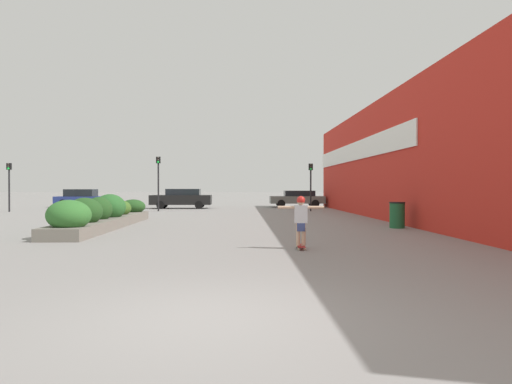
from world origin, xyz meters
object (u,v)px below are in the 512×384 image
at_px(car_center_left, 298,198).
at_px(traffic_light_right, 311,179).
at_px(skateboarder, 301,216).
at_px(trash_bin, 397,215).
at_px(car_center_right, 82,198).
at_px(skateboard, 301,246).
at_px(traffic_light_far_left, 9,178).
at_px(traffic_light_left, 158,174).
at_px(car_leftmost, 182,198).

relative_size(car_center_left, traffic_light_right, 1.36).
bearing_deg(skateboarder, car_center_left, 86.13).
relative_size(trash_bin, car_center_right, 0.25).
relative_size(skateboarder, trash_bin, 1.26).
bearing_deg(traffic_light_right, car_center_left, 91.03).
distance_m(car_center_left, traffic_light_right, 6.64).
bearing_deg(car_center_left, traffic_light_right, -178.97).
bearing_deg(skateboard, skateboarder, -87.03).
height_order(skateboarder, traffic_light_far_left, traffic_light_far_left).
distance_m(skateboard, car_center_right, 30.26).
distance_m(trash_bin, car_center_right, 28.18).
height_order(skateboarder, traffic_light_left, traffic_light_left).
xyz_separation_m(skateboarder, traffic_light_left, (-7.37, 19.41, 1.64)).
bearing_deg(trash_bin, traffic_light_right, 96.89).
relative_size(skateboard, traffic_light_right, 0.24).
bearing_deg(trash_bin, car_center_left, 94.96).
bearing_deg(skateboard, traffic_light_left, 113.75).
bearing_deg(skateboarder, traffic_light_far_left, 135.25).
relative_size(traffic_light_left, traffic_light_far_left, 1.14).
bearing_deg(skateboarder, traffic_light_left, 113.75).
distance_m(car_center_right, traffic_light_left, 10.39).
height_order(car_center_left, traffic_light_far_left, traffic_light_far_left).
bearing_deg(traffic_light_right, traffic_light_far_left, -179.81).
bearing_deg(trash_bin, traffic_light_left, 132.48).
xyz_separation_m(car_leftmost, traffic_light_right, (9.50, -4.43, 1.46)).
distance_m(car_leftmost, car_center_right, 9.04).
relative_size(traffic_light_left, traffic_light_right, 1.14).
distance_m(skateboard, traffic_light_far_left, 25.92).
height_order(trash_bin, traffic_light_far_left, traffic_light_far_left).
relative_size(skateboard, traffic_light_left, 0.21).
distance_m(skateboarder, traffic_light_left, 20.83).
relative_size(skateboard, car_center_right, 0.18).
height_order(skateboarder, car_center_left, skateboarder).
bearing_deg(skateboarder, skateboard, 92.97).
bearing_deg(trash_bin, skateboarder, -127.71).
relative_size(car_center_right, traffic_light_right, 1.30).
xyz_separation_m(car_center_left, traffic_light_right, (0.12, -6.46, 1.53)).
distance_m(car_center_left, traffic_light_far_left, 21.52).
xyz_separation_m(trash_bin, car_center_left, (-1.69, 19.47, 0.21)).
distance_m(trash_bin, traffic_light_far_left, 25.71).
height_order(car_center_left, traffic_light_right, traffic_light_right).
height_order(traffic_light_left, traffic_light_right, traffic_light_left).
xyz_separation_m(car_leftmost, car_center_left, (9.39, 2.03, -0.06)).
xyz_separation_m(skateboard, trash_bin, (4.76, 6.16, 0.46)).
bearing_deg(trash_bin, skateboard, -127.71).
xyz_separation_m(skateboarder, car_center_right, (-14.95, 26.30, -0.12)).
bearing_deg(traffic_light_far_left, car_center_right, 71.32).
height_order(skateboard, car_center_left, car_center_left).
relative_size(skateboard, skateboarder, 0.59).
xyz_separation_m(trash_bin, traffic_light_right, (-1.57, 13.01, 1.73)).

